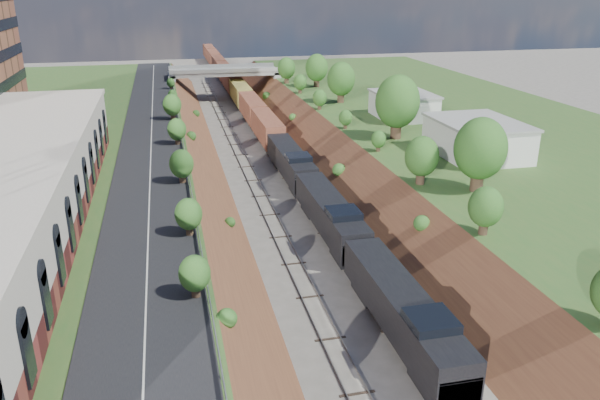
% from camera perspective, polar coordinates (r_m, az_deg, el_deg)
% --- Properties ---
extents(platform_right, '(44.00, 180.00, 5.00)m').
position_cam_1_polar(platform_right, '(87.44, 19.48, 4.38)').
color(platform_right, '#335D26').
rests_on(platform_right, ground).
extents(embankment_left, '(10.00, 180.00, 10.00)m').
position_cam_1_polar(embankment_left, '(75.08, -10.59, 0.67)').
color(embankment_left, brown).
rests_on(embankment_left, ground).
extents(embankment_right, '(10.00, 180.00, 10.00)m').
position_cam_1_polar(embankment_right, '(78.84, 5.56, 1.90)').
color(embankment_right, brown).
rests_on(embankment_right, ground).
extents(rail_left_track, '(1.58, 180.00, 0.18)m').
position_cam_1_polar(rail_left_track, '(75.76, -4.25, 1.23)').
color(rail_left_track, gray).
rests_on(rail_left_track, ground).
extents(rail_right_track, '(1.58, 180.00, 0.18)m').
position_cam_1_polar(rail_right_track, '(76.66, -0.41, 1.52)').
color(rail_right_track, gray).
rests_on(rail_right_track, ground).
extents(road, '(8.00, 180.00, 0.10)m').
position_cam_1_polar(road, '(73.56, -14.35, 4.10)').
color(road, black).
rests_on(road, platform_left).
extents(guardrail, '(0.10, 171.00, 0.70)m').
position_cam_1_polar(guardrail, '(73.22, -11.17, 4.69)').
color(guardrail, '#99999E').
rests_on(guardrail, platform_left).
extents(overpass, '(24.50, 8.30, 7.40)m').
position_cam_1_polar(overpass, '(134.92, -7.40, 11.74)').
color(overpass, gray).
rests_on(overpass, ground).
extents(white_building_near, '(9.00, 12.00, 4.00)m').
position_cam_1_polar(white_building_near, '(74.89, 16.86, 5.69)').
color(white_building_near, silver).
rests_on(white_building_near, platform_right).
extents(white_building_far, '(8.00, 10.00, 3.60)m').
position_cam_1_polar(white_building_far, '(93.94, 10.05, 9.00)').
color(white_building_far, silver).
rests_on(white_building_far, platform_right).
extents(tree_right_large, '(5.25, 5.25, 7.61)m').
position_cam_1_polar(tree_right_large, '(61.08, 17.18, 4.76)').
color(tree_right_large, '#473323').
rests_on(tree_right_large, platform_right).
extents(tree_left_crest, '(2.45, 2.45, 3.55)m').
position_cam_1_polar(tree_left_crest, '(35.64, -9.16, -10.02)').
color(tree_left_crest, '#473323').
rests_on(tree_left_crest, platform_left).
extents(freight_train, '(3.09, 190.12, 4.61)m').
position_cam_1_polar(freight_train, '(126.95, -5.75, 10.23)').
color(freight_train, black).
rests_on(freight_train, ground).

